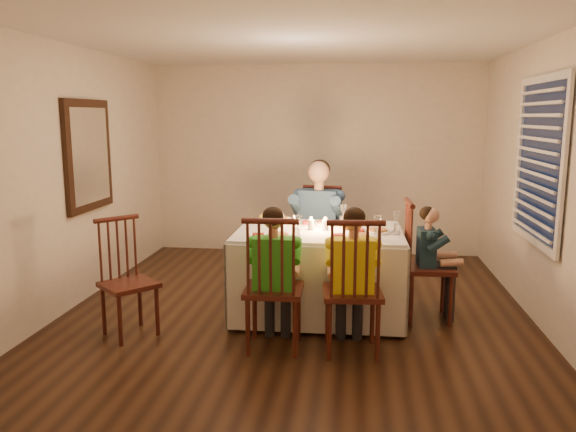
# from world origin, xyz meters

# --- Properties ---
(ground) EXTENTS (5.00, 5.00, 0.00)m
(ground) POSITION_xyz_m (0.00, 0.00, 0.00)
(ground) COLOR black
(ground) RESTS_ON ground
(wall_left) EXTENTS (0.02, 5.00, 2.60)m
(wall_left) POSITION_xyz_m (-2.25, 0.00, 1.30)
(wall_left) COLOR silver
(wall_left) RESTS_ON ground
(wall_right) EXTENTS (0.02, 5.00, 2.60)m
(wall_right) POSITION_xyz_m (2.25, 0.00, 1.30)
(wall_right) COLOR silver
(wall_right) RESTS_ON ground
(wall_back) EXTENTS (4.50, 0.02, 2.60)m
(wall_back) POSITION_xyz_m (0.00, 2.50, 1.30)
(wall_back) COLOR silver
(wall_back) RESTS_ON ground
(ceiling) EXTENTS (5.00, 5.00, 0.00)m
(ceiling) POSITION_xyz_m (0.00, 0.00, 2.60)
(ceiling) COLOR white
(ceiling) RESTS_ON wall_back
(dining_table) EXTENTS (1.61, 1.17, 0.80)m
(dining_table) POSITION_xyz_m (0.22, -0.05, 0.60)
(dining_table) COLOR silver
(dining_table) RESTS_ON ground
(chair_adult) EXTENTS (0.53, 0.51, 1.14)m
(chair_adult) POSITION_xyz_m (0.15, 0.80, 0.00)
(chair_adult) COLOR #3B1410
(chair_adult) RESTS_ON ground
(chair_near_left) EXTENTS (0.48, 0.46, 1.14)m
(chair_near_left) POSITION_xyz_m (-0.09, -0.91, 0.00)
(chair_near_left) COLOR #3B1410
(chair_near_left) RESTS_ON ground
(chair_near_right) EXTENTS (0.51, 0.48, 1.14)m
(chair_near_right) POSITION_xyz_m (0.55, -0.90, 0.00)
(chair_near_right) COLOR #3B1410
(chair_near_right) RESTS_ON ground
(chair_end) EXTENTS (0.46, 0.48, 1.14)m
(chair_end) POSITION_xyz_m (1.26, -0.05, 0.00)
(chair_end) COLOR #3B1410
(chair_end) RESTS_ON ground
(chair_extra) EXTENTS (0.59, 0.59, 1.04)m
(chair_extra) POSITION_xyz_m (-1.38, -0.78, 0.00)
(chair_extra) COLOR #3B1410
(chair_extra) RESTS_ON ground
(adult) EXTENTS (0.64, 0.60, 1.43)m
(adult) POSITION_xyz_m (0.15, 0.80, 0.00)
(adult) COLOR navy
(adult) RESTS_ON ground
(child_green) EXTENTS (0.44, 0.40, 1.20)m
(child_green) POSITION_xyz_m (-0.09, -0.91, 0.00)
(child_green) COLOR green
(child_green) RESTS_ON ground
(child_yellow) EXTENTS (0.47, 0.43, 1.21)m
(child_yellow) POSITION_xyz_m (0.55, -0.90, 0.00)
(child_yellow) COLOR yellow
(child_yellow) RESTS_ON ground
(child_teal) EXTENTS (0.35, 0.37, 1.08)m
(child_teal) POSITION_xyz_m (1.26, -0.05, 0.00)
(child_teal) COLOR #193240
(child_teal) RESTS_ON ground
(setting_adult) EXTENTS (0.26, 0.26, 0.02)m
(setting_adult) POSITION_xyz_m (0.27, 0.26, 0.84)
(setting_adult) COLOR white
(setting_adult) RESTS_ON dining_table
(setting_green) EXTENTS (0.26, 0.26, 0.02)m
(setting_green) POSITION_xyz_m (-0.12, -0.41, 0.84)
(setting_green) COLOR white
(setting_green) RESTS_ON dining_table
(setting_yellow) EXTENTS (0.26, 0.26, 0.02)m
(setting_yellow) POSITION_xyz_m (0.59, -0.34, 0.84)
(setting_yellow) COLOR white
(setting_yellow) RESTS_ON dining_table
(setting_teal) EXTENTS (0.26, 0.26, 0.02)m
(setting_teal) POSITION_xyz_m (0.77, -0.09, 0.84)
(setting_teal) COLOR white
(setting_teal) RESTS_ON dining_table
(candle_left) EXTENTS (0.06, 0.06, 0.10)m
(candle_left) POSITION_xyz_m (0.14, -0.05, 0.88)
(candle_left) COLOR white
(candle_left) RESTS_ON dining_table
(candle_right) EXTENTS (0.06, 0.06, 0.10)m
(candle_right) POSITION_xyz_m (0.28, -0.05, 0.88)
(candle_right) COLOR white
(candle_right) RESTS_ON dining_table
(squash) EXTENTS (0.09, 0.09, 0.09)m
(squash) POSITION_xyz_m (-0.37, 0.28, 0.88)
(squash) COLOR yellow
(squash) RESTS_ON dining_table
(orange_fruit) EXTENTS (0.08, 0.08, 0.08)m
(orange_fruit) POSITION_xyz_m (0.47, 0.01, 0.87)
(orange_fruit) COLOR orange
(orange_fruit) RESTS_ON dining_table
(serving_bowl) EXTENTS (0.25, 0.25, 0.06)m
(serving_bowl) POSITION_xyz_m (-0.20, 0.22, 0.86)
(serving_bowl) COLOR white
(serving_bowl) RESTS_ON dining_table
(wall_mirror) EXTENTS (0.06, 0.95, 1.15)m
(wall_mirror) POSITION_xyz_m (-2.22, 0.30, 1.50)
(wall_mirror) COLOR black
(wall_mirror) RESTS_ON wall_left
(window_blinds) EXTENTS (0.07, 1.34, 1.54)m
(window_blinds) POSITION_xyz_m (2.21, 0.10, 1.50)
(window_blinds) COLOR black
(window_blinds) RESTS_ON wall_right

